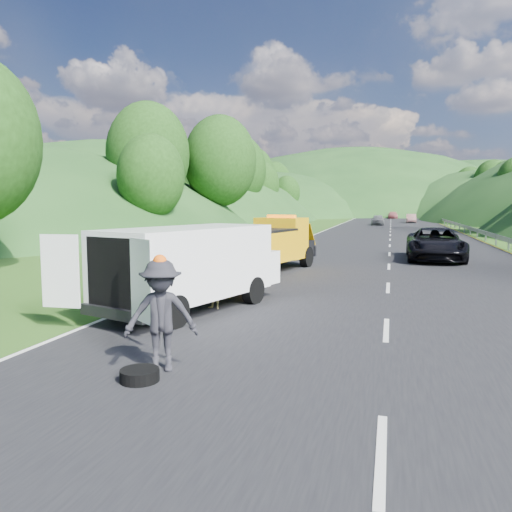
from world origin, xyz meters
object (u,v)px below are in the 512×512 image
(woman, at_px, (204,291))
(tow_truck, at_px, (271,244))
(suitcase, at_px, (121,289))
(passing_suv, at_px, (435,260))
(child, at_px, (215,310))
(worker, at_px, (162,371))
(white_van, at_px, (192,264))
(spare_tire, at_px, (140,382))

(woman, bearing_deg, tow_truck, 3.00)
(suitcase, distance_m, passing_suv, 17.00)
(child, relative_size, worker, 0.47)
(white_van, bearing_deg, child, 42.34)
(white_van, relative_size, woman, 4.44)
(child, xyz_separation_m, passing_suv, (6.88, 14.37, 0.00))
(child, bearing_deg, worker, -65.46)
(child, bearing_deg, suitcase, -178.99)
(tow_truck, distance_m, passing_suv, 9.57)
(woman, bearing_deg, worker, -150.32)
(child, bearing_deg, spare_tire, -67.57)
(white_van, distance_m, child, 1.43)
(spare_tire, bearing_deg, white_van, 103.32)
(tow_truck, distance_m, spare_tire, 13.97)
(tow_truck, relative_size, spare_tire, 9.21)
(white_van, distance_m, worker, 5.17)
(worker, xyz_separation_m, passing_suv, (6.04, 19.43, 0.00))
(worker, relative_size, suitcase, 3.55)
(passing_suv, bearing_deg, white_van, -116.22)
(tow_truck, distance_m, worker, 13.40)
(white_van, height_order, passing_suv, white_van)
(tow_truck, height_order, spare_tire, tow_truck)
(worker, bearing_deg, child, 76.32)
(child, bearing_deg, passing_suv, 79.48)
(tow_truck, xyz_separation_m, woman, (-1.03, -5.48, -1.18))
(child, xyz_separation_m, spare_tire, (0.73, -5.65, 0.00))
(worker, xyz_separation_m, spare_tire, (-0.12, -0.59, 0.00))
(child, height_order, spare_tire, child)
(spare_tire, height_order, passing_suv, passing_suv)
(suitcase, bearing_deg, spare_tire, -57.50)
(white_van, distance_m, spare_tire, 5.69)
(suitcase, relative_size, passing_suv, 0.09)
(worker, bearing_deg, tow_truck, 72.04)
(spare_tire, bearing_deg, worker, 78.90)
(woman, relative_size, suitcase, 2.86)
(child, distance_m, worker, 5.13)
(worker, bearing_deg, white_van, 82.99)
(tow_truck, relative_size, worker, 3.05)
(worker, distance_m, suitcase, 7.29)
(worker, distance_m, passing_suv, 20.35)
(tow_truck, height_order, white_van, tow_truck)
(tow_truck, xyz_separation_m, spare_tire, (1.10, -13.88, -1.18))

